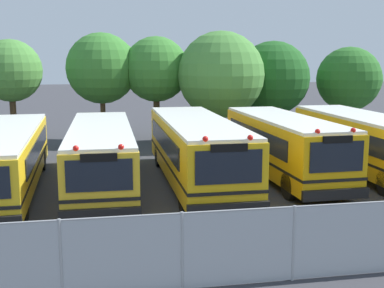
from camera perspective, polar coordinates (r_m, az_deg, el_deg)
name	(u,v)px	position (r m, az deg, el deg)	size (l,w,h in m)	color
ground_plane	(195,182)	(20.64, 0.32, -4.37)	(160.00, 160.00, 0.00)	#38383D
school_bus_0	(2,158)	(20.19, -20.95, -1.47)	(2.90, 11.12, 2.53)	yellow
school_bus_1	(101,154)	(19.82, -10.38, -1.10)	(2.56, 10.52, 2.58)	yellow
school_bus_2	(196,148)	(20.15, 0.48, -0.49)	(2.65, 10.73, 2.76)	yellow
school_bus_3	(284,145)	(21.37, 10.50, -0.08)	(2.63, 9.34, 2.75)	#EAA80C
school_bus_4	(365,142)	(23.14, 19.25, 0.24)	(2.57, 10.15, 2.72)	yellow
tree_1	(9,70)	(30.21, -20.20, 7.94)	(3.52, 3.52, 6.12)	#4C3823
tree_2	(105,68)	(30.68, -9.96, 8.61)	(4.36, 4.25, 6.58)	#4C3823
tree_3	(157,70)	(30.31, -4.04, 8.45)	(3.92, 3.92, 6.36)	#4C3823
tree_4	(222,76)	(29.37, 3.47, 7.84)	(5.08, 5.08, 6.63)	#4C3823
tree_5	(271,79)	(31.95, 9.06, 7.42)	(4.62, 4.62, 6.13)	#4C3823
tree_6	(351,79)	(33.85, 17.78, 7.08)	(4.12, 4.12, 5.78)	#4C3823
chainlink_fence	(293,242)	(11.77, 11.54, -10.94)	(20.65, 0.07, 1.79)	#9EA0A3
traffic_cone	(164,259)	(12.33, -3.28, -13.03)	(0.43, 0.43, 0.56)	#EA5914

